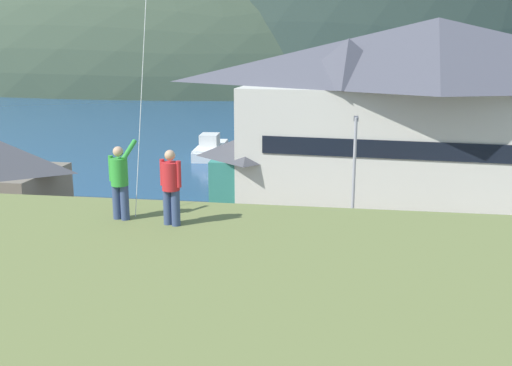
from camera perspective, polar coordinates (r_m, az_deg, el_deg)
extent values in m
plane|color=#66604C|center=(23.50, -4.14, -13.76)|extent=(600.00, 600.00, 0.00)
cube|color=gray|center=(27.92, -1.81, -9.04)|extent=(40.00, 20.00, 0.10)
cube|color=navy|center=(81.18, 5.46, 5.86)|extent=(360.00, 84.00, 0.03)
ellipsoid|color=#3D4C38|center=(147.12, -8.67, 9.19)|extent=(93.28, 65.31, 66.08)
ellipsoid|color=#3D4C38|center=(145.68, -7.89, 9.17)|extent=(139.94, 75.69, 63.11)
ellipsoid|color=#2D3D33|center=(140.58, 9.86, 8.94)|extent=(101.68, 71.83, 95.60)
cube|color=beige|center=(42.17, 16.05, 3.53)|extent=(25.15, 11.53, 7.64)
cube|color=black|center=(37.33, 16.37, 2.86)|extent=(20.74, 1.73, 1.10)
pyramid|color=#4C4C56|center=(41.61, 16.60, 11.67)|extent=(26.69, 12.61, 4.33)
pyramid|color=#4C4C56|center=(40.05, 8.62, 11.12)|extent=(5.70, 5.70, 3.03)
cube|color=#338475|center=(41.45, -0.56, 0.53)|extent=(5.08, 4.74, 2.88)
pyramid|color=#47474C|center=(41.01, -0.57, 3.57)|extent=(5.49, 5.21, 1.59)
cube|color=black|center=(39.34, -0.98, -0.83)|extent=(1.10, 0.11, 2.01)
cube|color=#70604C|center=(54.90, -0.94, 2.60)|extent=(3.20, 12.05, 0.70)
cube|color=silver|center=(56.50, -4.26, 2.98)|extent=(2.72, 7.29, 0.90)
cube|color=white|center=(56.40, -4.27, 3.51)|extent=(2.64, 7.07, 0.16)
cube|color=silver|center=(55.78, -4.37, 4.05)|extent=(1.73, 2.24, 1.10)
cube|color=#23564C|center=(52.43, 2.19, 2.18)|extent=(2.17, 5.94, 0.90)
cube|color=#33665B|center=(52.33, 2.19, 2.75)|extent=(2.11, 5.77, 0.16)
cube|color=silver|center=(51.79, 2.12, 3.34)|extent=(1.40, 1.82, 1.10)
cylinder|color=black|center=(23.65, 22.52, -13.51)|extent=(0.65, 0.25, 0.64)
cube|color=red|center=(26.37, -22.86, -9.75)|extent=(4.31, 2.07, 0.80)
cube|color=#B11A15|center=(26.01, -22.74, -8.27)|extent=(2.20, 1.73, 0.70)
cube|color=black|center=(26.02, -22.73, -8.34)|extent=(2.24, 1.77, 0.32)
cylinder|color=black|center=(26.49, -19.18, -10.25)|extent=(0.65, 0.26, 0.64)
cylinder|color=black|center=(25.10, -21.40, -11.80)|extent=(0.65, 0.26, 0.64)
cube|color=#236633|center=(23.07, -2.11, -12.00)|extent=(4.31, 2.08, 0.80)
cube|color=#1E562B|center=(22.73, -1.76, -10.33)|extent=(2.20, 1.74, 0.70)
cube|color=black|center=(22.74, -1.76, -10.41)|extent=(2.25, 1.77, 0.32)
cylinder|color=black|center=(24.39, -4.71, -11.61)|extent=(0.65, 0.26, 0.64)
cylinder|color=black|center=(22.83, -6.12, -13.49)|extent=(0.65, 0.26, 0.64)
cylinder|color=black|center=(23.78, 1.73, -12.26)|extent=(0.65, 0.26, 0.64)
cylinder|color=black|center=(22.17, 0.79, -14.27)|extent=(0.65, 0.26, 0.64)
cube|color=#B28923|center=(28.09, 10.66, -7.44)|extent=(4.30, 2.06, 0.80)
cube|color=olive|center=(27.82, 10.42, -6.00)|extent=(2.19, 1.73, 0.70)
cube|color=black|center=(27.83, 10.42, -6.06)|extent=(2.24, 1.76, 0.32)
cylinder|color=black|center=(27.55, 13.65, -8.92)|extent=(0.65, 0.26, 0.64)
cylinder|color=black|center=(29.24, 13.16, -7.55)|extent=(0.65, 0.26, 0.64)
cylinder|color=black|center=(27.28, 7.90, -8.88)|extent=(0.65, 0.26, 0.64)
cylinder|color=black|center=(28.99, 7.76, -7.50)|extent=(0.65, 0.26, 0.64)
cube|color=navy|center=(29.16, 0.32, -6.41)|extent=(4.34, 2.15, 0.80)
cube|color=navy|center=(28.88, 0.62, -5.03)|extent=(2.23, 1.77, 0.70)
cube|color=black|center=(28.89, 0.62, -5.10)|extent=(2.27, 1.81, 0.32)
cylinder|color=black|center=(30.45, -1.79, -6.33)|extent=(0.66, 0.27, 0.64)
cylinder|color=black|center=(28.80, -2.77, -7.53)|extent=(0.66, 0.27, 0.64)
cylinder|color=black|center=(29.87, 3.30, -6.75)|extent=(0.66, 0.27, 0.64)
cylinder|color=black|center=(28.19, 2.61, -8.01)|extent=(0.66, 0.27, 0.64)
cube|color=black|center=(31.59, -16.36, -5.39)|extent=(4.35, 2.19, 0.80)
cube|color=black|center=(31.41, -16.71, -4.08)|extent=(2.24, 1.79, 0.70)
cube|color=black|center=(31.42, -16.71, -4.14)|extent=(2.29, 1.83, 0.32)
cylinder|color=black|center=(30.46, -14.46, -6.76)|extent=(0.66, 0.28, 0.64)
cylinder|color=black|center=(32.11, -13.47, -5.64)|extent=(0.66, 0.28, 0.64)
cylinder|color=black|center=(31.40, -19.23, -6.49)|extent=(0.66, 0.28, 0.64)
cylinder|color=black|center=(33.00, -18.03, -5.42)|extent=(0.66, 0.28, 0.64)
cylinder|color=#ADADB2|center=(31.67, 9.15, 0.04)|extent=(0.16, 0.16, 6.73)
cube|color=#4C4C51|center=(31.43, 9.37, 5.99)|extent=(0.24, 0.70, 0.20)
cylinder|color=#384770|center=(14.65, -12.92, -1.73)|extent=(0.20, 0.20, 0.82)
cylinder|color=#384770|center=(14.53, -12.21, -1.83)|extent=(0.20, 0.20, 0.82)
cylinder|color=green|center=(14.42, -12.72, 1.02)|extent=(0.40, 0.40, 0.64)
sphere|color=tan|center=(14.32, -12.82, 2.89)|extent=(0.24, 0.24, 0.24)
cylinder|color=green|center=(14.36, -11.82, 3.06)|extent=(0.24, 0.56, 0.43)
cylinder|color=green|center=(14.53, -13.44, 1.36)|extent=(0.11, 0.11, 0.60)
cylinder|color=#384770|center=(14.00, -8.29, -2.24)|extent=(0.20, 0.20, 0.82)
cylinder|color=#384770|center=(13.88, -7.54, -2.35)|extent=(0.20, 0.20, 0.82)
cylinder|color=red|center=(13.76, -8.02, 0.63)|extent=(0.40, 0.40, 0.64)
sphere|color=tan|center=(13.66, -8.08, 2.59)|extent=(0.24, 0.24, 0.24)
cylinder|color=red|center=(13.87, -8.77, 1.00)|extent=(0.11, 0.11, 0.60)
cylinder|color=red|center=(13.62, -7.27, 0.83)|extent=(0.11, 0.11, 0.60)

